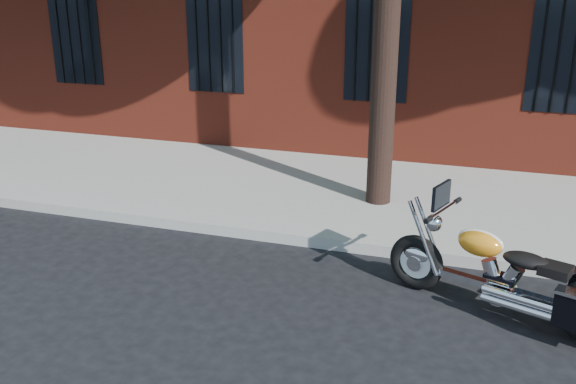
% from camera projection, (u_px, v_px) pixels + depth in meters
% --- Properties ---
extents(ground, '(120.00, 120.00, 0.00)m').
position_uv_depth(ground, '(286.00, 295.00, 7.09)').
color(ground, black).
rests_on(ground, ground).
extents(curb, '(40.00, 0.16, 0.15)m').
position_uv_depth(curb, '(319.00, 241.00, 8.31)').
color(curb, gray).
rests_on(curb, ground).
extents(sidewalk, '(40.00, 3.60, 0.15)m').
position_uv_depth(sidewalk, '(350.00, 194.00, 10.00)').
color(sidewalk, gray).
rests_on(sidewalk, ground).
extents(motorcycle, '(2.35, 1.30, 1.29)m').
position_uv_depth(motorcycle, '(509.00, 279.00, 6.50)').
color(motorcycle, black).
rests_on(motorcycle, ground).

